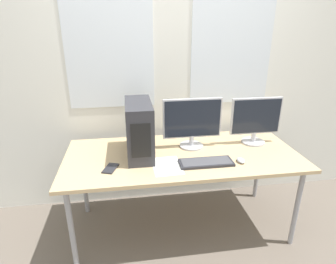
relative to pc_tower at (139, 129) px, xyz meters
name	(u,v)px	position (x,y,z in m)	size (l,w,h in m)	color
ground_plane	(191,262)	(0.34, -0.47, -0.95)	(14.00, 14.00, 0.00)	#665B51
wall_back	(172,66)	(0.34, 0.51, 0.41)	(8.00, 0.07, 2.70)	silver
desk	(182,159)	(0.34, -0.05, -0.26)	(1.89, 0.85, 0.73)	tan
pc_tower	(139,129)	(0.00, 0.00, 0.00)	(0.20, 0.48, 0.43)	#2D2D33
monitor_main	(192,122)	(0.45, 0.08, 0.01)	(0.49, 0.20, 0.43)	#B7B7BC
monitor_right_near	(256,120)	(1.01, 0.08, 0.00)	(0.44, 0.20, 0.41)	#B7B7BC
keyboard	(206,162)	(0.48, -0.25, -0.21)	(0.41, 0.16, 0.02)	#28282D
mouse	(241,160)	(0.76, -0.26, -0.20)	(0.06, 0.09, 0.03)	#B2B2B7
cell_phone	(110,168)	(-0.23, -0.22, -0.21)	(0.13, 0.17, 0.01)	#232328
paper_sheet_left	(167,166)	(0.19, -0.24, -0.22)	(0.22, 0.30, 0.00)	white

